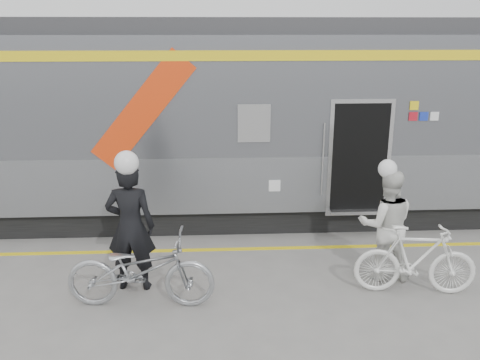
{
  "coord_description": "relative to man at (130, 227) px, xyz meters",
  "views": [
    {
      "loc": [
        -0.53,
        -6.44,
        3.91
      ],
      "look_at": [
        -0.1,
        1.6,
        1.5
      ],
      "focal_mm": 38.0,
      "sensor_mm": 36.0,
      "label": 1
    }
  ],
  "objects": [
    {
      "name": "safety_strip",
      "position": [
        1.81,
        1.33,
        -1.02
      ],
      "size": [
        24.0,
        0.12,
        0.01
      ],
      "primitive_type": "cube",
      "color": "yellow",
      "rests_on": "ground"
    },
    {
      "name": "woman",
      "position": [
        4.01,
        0.14,
        -0.11
      ],
      "size": [
        0.96,
        0.79,
        1.82
      ],
      "primitive_type": "imported",
      "rotation": [
        0.0,
        0.0,
        3.02
      ],
      "color": "silver",
      "rests_on": "ground"
    },
    {
      "name": "bicycle_left",
      "position": [
        0.2,
        -0.55,
        -0.46
      ],
      "size": [
        2.18,
        0.89,
        1.12
      ],
      "primitive_type": "imported",
      "rotation": [
        0.0,
        0.0,
        1.5
      ],
      "color": "#9EA1A5",
      "rests_on": "ground"
    },
    {
      "name": "bicycle_right",
      "position": [
        4.31,
        -0.41,
        -0.47
      ],
      "size": [
        1.88,
        0.74,
        1.1
      ],
      "primitive_type": "imported",
      "rotation": [
        0.0,
        0.0,
        1.44
      ],
      "color": "white",
      "rests_on": "ground"
    },
    {
      "name": "helmet_woman",
      "position": [
        4.01,
        0.14,
        0.94
      ],
      "size": [
        0.29,
        0.29,
        0.29
      ],
      "primitive_type": "sphere",
      "color": "white",
      "rests_on": "woman"
    },
    {
      "name": "ground",
      "position": [
        1.81,
        -0.82,
        -1.02
      ],
      "size": [
        90.0,
        90.0,
        0.0
      ],
      "primitive_type": "plane",
      "color": "slate",
      "rests_on": "ground"
    },
    {
      "name": "train",
      "position": [
        1.83,
        3.37,
        1.03
      ],
      "size": [
        24.0,
        3.17,
        4.1
      ],
      "color": "black",
      "rests_on": "ground"
    },
    {
      "name": "helmet_man",
      "position": [
        0.0,
        0.0,
        1.2
      ],
      "size": [
        0.35,
        0.35,
        0.35
      ],
      "primitive_type": "sphere",
      "color": "white",
      "rests_on": "man"
    },
    {
      "name": "man",
      "position": [
        0.0,
        0.0,
        0.0
      ],
      "size": [
        0.77,
        0.54,
        2.04
      ],
      "primitive_type": "imported",
      "rotation": [
        0.0,
        0.0,
        3.08
      ],
      "color": "black",
      "rests_on": "ground"
    }
  ]
}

